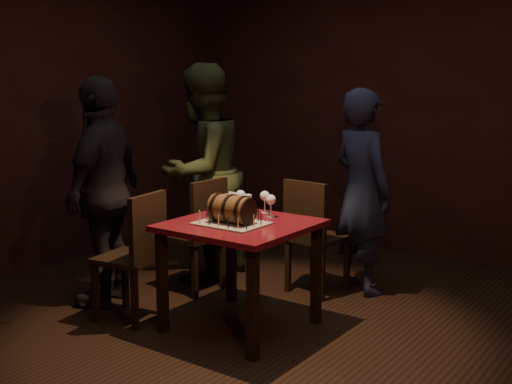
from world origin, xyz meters
TOP-DOWN VIEW (x-y plane):
  - room_shell at (0.00, 0.00)m, footprint 5.04×5.04m
  - pub_table at (-0.12, -0.06)m, footprint 0.90×0.90m
  - cake_board at (-0.13, -0.14)m, footprint 0.45×0.35m
  - barrel_cake at (-0.13, -0.14)m, footprint 0.35×0.20m
  - birthday_candles at (-0.13, -0.14)m, footprint 0.40×0.30m
  - wine_glass_left at (-0.33, 0.23)m, footprint 0.07×0.07m
  - wine_glass_mid at (-0.17, 0.30)m, footprint 0.07×0.07m
  - wine_glass_right at (-0.05, 0.20)m, footprint 0.07×0.07m
  - pint_of_ale at (-0.22, 0.15)m, footprint 0.07×0.07m
  - menu_card at (-0.42, 0.22)m, footprint 0.10×0.05m
  - chair_back at (-0.08, 0.84)m, footprint 0.44×0.44m
  - chair_left_rear at (-0.85, 0.37)m, footprint 0.41×0.41m
  - chair_left_front at (-0.79, -0.38)m, footprint 0.46×0.46m
  - person_back at (0.19, 1.15)m, footprint 0.70×0.59m
  - person_left_rear at (-1.09, 0.68)m, footprint 0.72×0.92m
  - person_left_front at (-1.27, -0.24)m, footprint 0.77×1.10m

SIDE VIEW (x-z plane):
  - chair_back at x=-0.08m, z-range 0.06..0.99m
  - chair_left_rear at x=-0.85m, z-range 0.06..0.99m
  - chair_left_front at x=-0.79m, z-range 0.06..0.99m
  - pub_table at x=-0.12m, z-range 0.27..1.02m
  - cake_board at x=-0.13m, z-range 0.75..0.76m
  - birthday_candles at x=-0.13m, z-range 0.76..0.85m
  - menu_card at x=-0.42m, z-range 0.75..0.88m
  - pint_of_ale at x=-0.22m, z-range 0.75..0.90m
  - person_back at x=0.19m, z-range 0.00..1.65m
  - barrel_cake at x=-0.13m, z-range 0.75..0.96m
  - wine_glass_mid at x=-0.17m, z-range 0.79..0.95m
  - wine_glass_left at x=-0.33m, z-range 0.79..0.95m
  - wine_glass_right at x=-0.05m, z-range 0.79..0.95m
  - person_left_front at x=-1.27m, z-range 0.00..1.74m
  - person_left_rear at x=-1.09m, z-range 0.00..1.84m
  - room_shell at x=0.00m, z-range 0.00..2.80m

